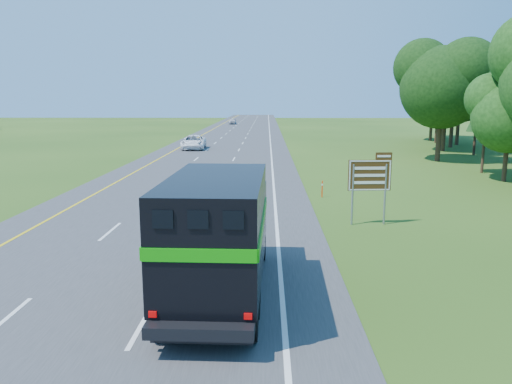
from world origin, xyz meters
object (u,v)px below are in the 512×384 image
white_suv (194,142)px  exit_sign (370,178)px  far_car (233,121)px  horse_truck (219,231)px

white_suv → exit_sign: bearing=-73.0°
exit_sign → white_suv: bearing=107.2°
exit_sign → far_car: bearing=94.2°
white_suv → far_car: white_suv is taller
horse_truck → far_car: bearing=95.2°
horse_truck → white_suv: bearing=100.8°
white_suv → far_car: size_ratio=1.42×
horse_truck → exit_sign: (6.13, 8.71, 0.21)m
horse_truck → exit_sign: 10.65m
white_suv → far_car: bearing=85.9°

